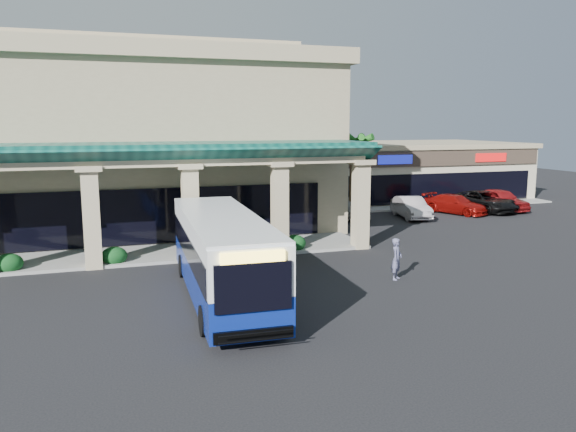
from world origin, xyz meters
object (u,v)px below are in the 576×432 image
object	(u,v)px
transit_bus	(222,257)
car_red	(455,204)
car_gray	(484,201)
car_silver	(355,207)
pedestrian	(397,259)
car_extra	(500,200)
car_white	(411,207)

from	to	relation	value
transit_bus	car_red	bearing A→B (deg)	37.75
car_red	car_gray	distance (m)	2.67
car_silver	car_red	size ratio (longest dim) A/B	0.92
car_gray	car_red	bearing A→B (deg)	177.54
transit_bus	car_silver	distance (m)	19.86
transit_bus	car_silver	world-z (taller)	transit_bus
pedestrian	car_silver	size ratio (longest dim) A/B	0.41
pedestrian	car_extra	xyz separation A→B (m)	(17.18, 14.72, -0.07)
transit_bus	pedestrian	world-z (taller)	transit_bus
pedestrian	car_extra	size ratio (longest dim) A/B	0.37
transit_bus	car_extra	distance (m)	28.91
car_extra	car_white	bearing A→B (deg)	-175.83
car_white	car_gray	xyz separation A→B (m)	(6.82, 0.90, 0.02)
car_red	car_gray	world-z (taller)	car_gray
car_white	car_extra	size ratio (longest dim) A/B	0.94
pedestrian	car_red	world-z (taller)	pedestrian
car_red	car_extra	size ratio (longest dim) A/B	0.99
transit_bus	car_red	world-z (taller)	transit_bus
car_white	car_gray	size ratio (longest dim) A/B	0.82
car_gray	car_extra	world-z (taller)	car_extra
pedestrian	car_white	size ratio (longest dim) A/B	0.39
car_white	car_red	world-z (taller)	car_white
pedestrian	car_white	xyz separation A→B (m)	(8.79, 13.72, -0.14)
car_white	car_red	distance (m)	4.22
car_red	transit_bus	bearing A→B (deg)	-169.56
pedestrian	car_silver	world-z (taller)	pedestrian
transit_bus	car_gray	xyz separation A→B (m)	(23.20, 14.79, -0.83)
car_red	car_gray	bearing A→B (deg)	-21.42
transit_bus	car_red	size ratio (longest dim) A/B	2.38
car_white	car_silver	bearing A→B (deg)	169.94
car_gray	transit_bus	bearing A→B (deg)	-153.53
car_white	pedestrian	bearing A→B (deg)	-112.37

